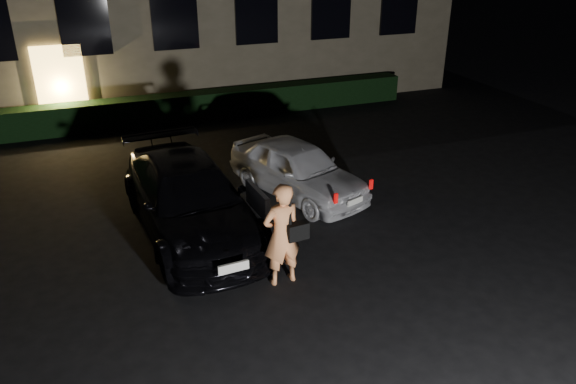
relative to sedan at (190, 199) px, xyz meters
name	(u,v)px	position (x,y,z in m)	size (l,w,h in m)	color
ground	(315,309)	(1.30, -3.24, -0.71)	(80.00, 80.00, 0.00)	black
hedge	(184,107)	(1.30, 7.26, -0.29)	(15.00, 0.70, 0.85)	black
sedan	(190,199)	(0.00, 0.00, 0.00)	(2.37, 5.09, 1.42)	black
hatch	(297,169)	(2.63, 0.90, -0.09)	(2.63, 3.95, 1.25)	silver
man	(282,234)	(1.09, -2.30, 0.21)	(0.79, 0.51, 1.84)	#F19458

